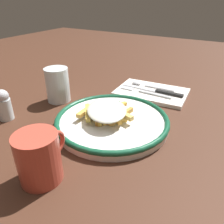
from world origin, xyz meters
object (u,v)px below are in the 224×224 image
Objects in this scene: spoon at (145,85)px; water_glass at (58,85)px; plate at (112,121)px; fries_heap at (107,111)px; coffee_mug at (39,157)px; fork at (145,92)px; knife at (157,91)px; napkin at (151,92)px; salt_shaker at (4,105)px.

spoon is 0.30m from water_glass.
spoon is (0.27, 0.02, 0.00)m from plate.
fries_heap is at bearing -177.99° from spoon.
water_glass is at bearing 36.92° from coffee_mug.
water_glass is at bearing 75.92° from fries_heap.
fork is 0.04m from knife.
fork is at bearing -3.45° from fries_heap.
knife is at bearing -7.54° from plate.
salt_shaker reaches higher than napkin.
water_glass is (0.05, 0.22, 0.04)m from plate.
fork is at bearing -2.54° from coffee_mug.
salt_shaker reaches higher than fries_heap.
spoon is (0.03, 0.05, 0.00)m from knife.
napkin is 1.08× the size of knife.
water_glass is (-0.19, 0.23, 0.05)m from napkin.
napkin is (0.25, -0.03, -0.03)m from fries_heap.
water_glass is at bearing 126.94° from fork.
napkin is at bearing -3.90° from coffee_mug.
fries_heap is 0.80× the size of napkin.
water_glass reaches higher than spoon.
water_glass is at bearing 129.74° from napkin.
water_glass is at bearing -14.80° from salt_shaker.
coffee_mug is (-0.43, 0.02, 0.03)m from fork.
coffee_mug is at bearing 176.10° from napkin.
plate is 0.27m from spoon.
coffee_mug is (-0.27, -0.20, -0.00)m from water_glass.
plate is 2.77× the size of water_glass.
spoon is (0.05, 0.02, 0.00)m from fork.
knife is 0.46m from salt_shaker.
water_glass is at bearing 77.93° from plate.
napkin is 2.14× the size of coffee_mug.
plate reaches higher than spoon.
water_glass is 1.23× the size of salt_shaker.
spoon is at bearing 62.95° from knife.
fries_heap reaches higher than spoon.
knife is (0.24, -0.03, 0.00)m from plate.
fries_heap is 1.03× the size of fork.
knife is at bearing -117.05° from spoon.
fries_heap is 1.19× the size of spoon.
coffee_mug reaches higher than fork.
fork is at bearing -157.52° from spoon.
plate is 3.42× the size of salt_shaker.
salt_shaker is (-0.16, 0.04, -0.01)m from water_glass.
salt_shaker is at bearing 113.29° from plate.
fork is at bearing -53.06° from water_glass.
fries_heap is at bearing -1.62° from coffee_mug.
fork is at bearing 131.33° from knife.
coffee_mug is (-0.49, -0.00, 0.03)m from spoon.
coffee_mug reaches higher than knife.
napkin is at bearing -23.79° from fork.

